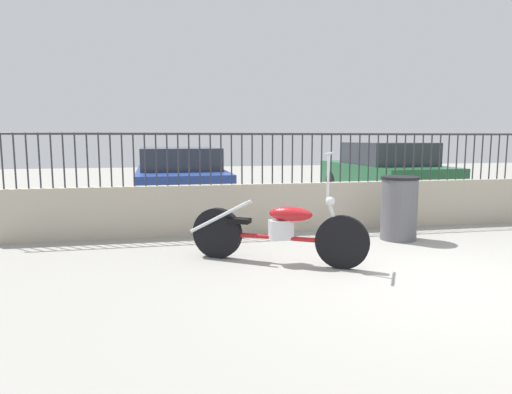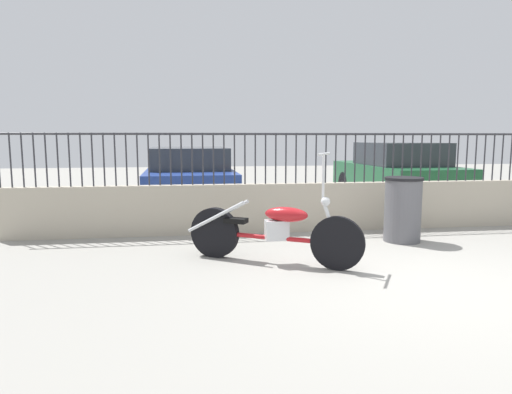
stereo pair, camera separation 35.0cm
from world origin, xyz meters
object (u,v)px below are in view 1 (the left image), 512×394
Objects in this scene: motorcycle_red at (269,230)px; car_blue at (179,177)px; car_green at (385,172)px; trash_bin at (399,208)px.

car_blue is at bearing 131.18° from motorcycle_red.
motorcycle_red is at bearing 139.14° from car_green.
motorcycle_red reaches higher than car_blue.
trash_bin is 5.01m from car_blue.
trash_bin is 4.32m from car_green.
motorcycle_red reaches higher than trash_bin.
car_green is (4.89, 0.01, 0.03)m from car_blue.
car_blue is (-3.12, 3.92, 0.19)m from trash_bin.
car_green is at bearing 65.69° from trash_bin.
car_blue is at bearing 128.53° from trash_bin.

